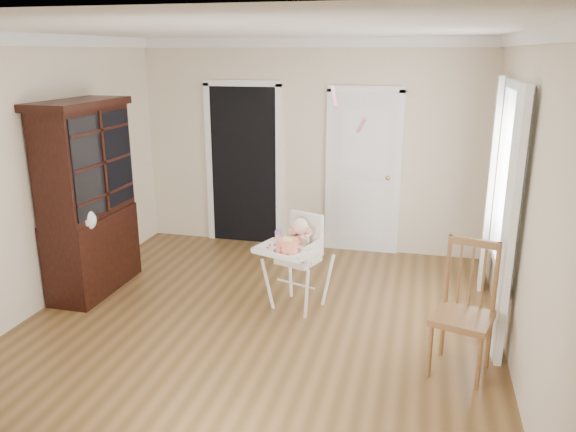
% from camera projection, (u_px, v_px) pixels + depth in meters
% --- Properties ---
extents(floor, '(5.00, 5.00, 0.00)m').
position_uv_depth(floor, '(255.00, 330.00, 5.30)').
color(floor, brown).
rests_on(floor, ground).
extents(ceiling, '(5.00, 5.00, 0.00)m').
position_uv_depth(ceiling, '(249.00, 30.00, 4.54)').
color(ceiling, white).
rests_on(ceiling, wall_back).
extents(wall_back, '(4.50, 0.00, 4.50)m').
position_uv_depth(wall_back, '(310.00, 147.00, 7.25)').
color(wall_back, beige).
rests_on(wall_back, floor).
extents(wall_left, '(0.00, 5.00, 5.00)m').
position_uv_depth(wall_left, '(31.00, 178.00, 5.44)').
color(wall_left, beige).
rests_on(wall_left, floor).
extents(wall_right, '(0.00, 5.00, 5.00)m').
position_uv_depth(wall_right, '(526.00, 208.00, 4.40)').
color(wall_right, beige).
rests_on(wall_right, floor).
extents(crown_molding, '(4.50, 5.00, 0.12)m').
position_uv_depth(crown_molding, '(249.00, 37.00, 4.56)').
color(crown_molding, white).
rests_on(crown_molding, ceiling).
extents(doorway, '(1.06, 0.05, 2.22)m').
position_uv_depth(doorway, '(244.00, 162.00, 7.51)').
color(doorway, black).
rests_on(doorway, wall_back).
extents(closet_door, '(0.96, 0.09, 2.13)m').
position_uv_depth(closet_door, '(363.00, 174.00, 7.16)').
color(closet_door, white).
rests_on(closet_door, wall_back).
extents(window_right, '(0.13, 1.84, 2.30)m').
position_uv_depth(window_right, '(503.00, 191.00, 5.18)').
color(window_right, white).
rests_on(window_right, wall_right).
extents(high_chair, '(0.75, 0.84, 0.99)m').
position_uv_depth(high_chair, '(298.00, 251.00, 5.62)').
color(high_chair, white).
rests_on(high_chair, floor).
extents(baby, '(0.26, 0.26, 0.41)m').
position_uv_depth(baby, '(299.00, 238.00, 5.60)').
color(baby, beige).
rests_on(baby, high_chair).
extents(cake, '(0.27, 0.27, 0.13)m').
position_uv_depth(cake, '(287.00, 245.00, 5.37)').
color(cake, silver).
rests_on(cake, high_chair).
extents(sippy_cup, '(0.07, 0.07, 0.16)m').
position_uv_depth(sippy_cup, '(278.00, 237.00, 5.59)').
color(sippy_cup, '#F596CD').
rests_on(sippy_cup, high_chair).
extents(china_cabinet, '(0.54, 1.22, 2.06)m').
position_uv_depth(china_cabinet, '(88.00, 199.00, 5.94)').
color(china_cabinet, black).
rests_on(china_cabinet, floor).
extents(dining_chair, '(0.55, 0.55, 1.09)m').
position_uv_depth(dining_chair, '(464.00, 313.00, 4.51)').
color(dining_chair, brown).
rests_on(dining_chair, floor).
extents(streamer, '(0.14, 0.48, 0.15)m').
position_uv_depth(streamer, '(334.00, 97.00, 4.55)').
color(streamer, pink).
rests_on(streamer, ceiling).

